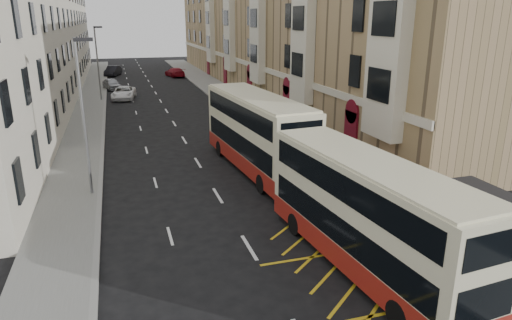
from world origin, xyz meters
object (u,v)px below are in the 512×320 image
object	(u,v)px
double_decker_rear	(257,133)
car_dark	(113,71)
car_silver	(112,84)
street_lamp_near	(83,110)
double_decker_front	(366,214)
bus_shelter	(504,218)
pedestrian_far	(371,197)
street_lamp_far	(98,59)
car_red	(175,72)
pedestrian_mid	(402,200)
white_van	(124,93)

from	to	relation	value
double_decker_rear	car_dark	distance (m)	52.99
double_decker_rear	car_silver	distance (m)	37.95
street_lamp_near	double_decker_rear	distance (m)	9.97
double_decker_front	car_silver	distance (m)	49.97
bus_shelter	double_decker_rear	size ratio (longest dim) A/B	0.36
double_decker_front	pedestrian_far	bearing A→B (deg)	50.79
street_lamp_far	car_silver	size ratio (longest dim) A/B	1.86
bus_shelter	street_lamp_far	bearing A→B (deg)	109.12
pedestrian_far	car_silver	xyz separation A→B (m)	(-11.55, 45.18, -0.26)
double_decker_rear	car_red	bearing A→B (deg)	83.83
pedestrian_far	double_decker_front	bearing A→B (deg)	95.32
bus_shelter	street_lamp_far	size ratio (longest dim) A/B	0.53
pedestrian_mid	white_van	xyz separation A→B (m)	(-11.52, 37.81, -0.22)
bus_shelter	street_lamp_far	distance (m)	44.94
bus_shelter	street_lamp_far	world-z (taller)	street_lamp_far
car_silver	car_dark	distance (m)	15.37
car_silver	double_decker_front	bearing A→B (deg)	-93.70
car_red	pedestrian_far	bearing A→B (deg)	79.84
double_decker_front	street_lamp_far	bearing A→B (deg)	98.56
double_decker_rear	pedestrian_far	bearing A→B (deg)	-74.06
double_decker_front	car_red	world-z (taller)	double_decker_front
street_lamp_near	double_decker_front	distance (m)	14.90
street_lamp_near	car_silver	bearing A→B (deg)	88.28
bus_shelter	street_lamp_near	size ratio (longest dim) A/B	0.53
bus_shelter	pedestrian_mid	distance (m)	5.22
car_dark	street_lamp_far	bearing A→B (deg)	-77.47
double_decker_rear	car_silver	xyz separation A→B (m)	(-8.45, 36.96, -1.64)
double_decker_rear	pedestrian_mid	size ratio (longest dim) A/B	7.45
street_lamp_near	car_red	size ratio (longest dim) A/B	1.61
bus_shelter	pedestrian_far	bearing A→B (deg)	109.53
street_lamp_near	car_dark	world-z (taller)	street_lamp_near
double_decker_rear	pedestrian_mid	xyz separation A→B (m)	(4.36, -8.82, -1.43)
car_silver	pedestrian_mid	bearing A→B (deg)	-88.30
street_lamp_near	white_van	bearing A→B (deg)	85.41
street_lamp_near	pedestrian_far	bearing A→B (deg)	-28.07
street_lamp_far	double_decker_front	size ratio (longest dim) A/B	0.73
double_decker_front	double_decker_rear	size ratio (longest dim) A/B	0.92
street_lamp_far	car_red	size ratio (longest dim) A/B	1.61
double_decker_front	car_dark	size ratio (longest dim) A/B	2.27
double_decker_front	pedestrian_mid	distance (m)	5.33
pedestrian_far	street_lamp_near	bearing A→B (deg)	11.19
double_decker_front	car_red	size ratio (longest dim) A/B	2.20
car_dark	car_red	bearing A→B (deg)	-7.78
pedestrian_mid	bus_shelter	bearing A→B (deg)	-105.48
pedestrian_far	white_van	bearing A→B (deg)	-35.33
street_lamp_far	car_silver	xyz separation A→B (m)	(1.15, 8.41, -3.90)
pedestrian_mid	car_dark	bearing A→B (deg)	77.82
double_decker_front	car_red	xyz separation A→B (m)	(0.80, 60.39, -1.46)
pedestrian_far	car_dark	world-z (taller)	pedestrian_far
street_lamp_near	car_silver	world-z (taller)	street_lamp_near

